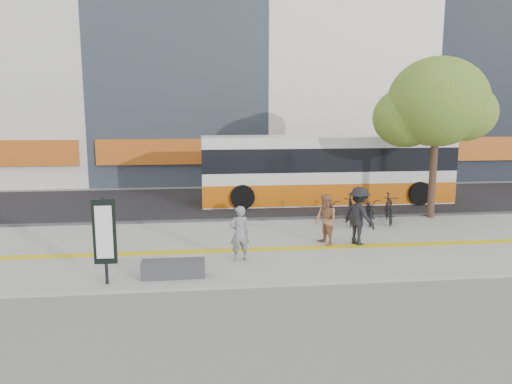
{
  "coord_description": "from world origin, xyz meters",
  "views": [
    {
      "loc": [
        -1.86,
        -13.19,
        4.32
      ],
      "look_at": [
        -0.11,
        2.0,
        1.7
      ],
      "focal_mm": 33.95,
      "sensor_mm": 36.0,
      "label": 1
    }
  ],
  "objects": [
    {
      "name": "bus",
      "position": [
        3.93,
        8.5,
        1.5
      ],
      "size": [
        11.48,
        2.72,
        3.06
      ],
      "color": "silver",
      "rests_on": "street"
    },
    {
      "name": "bicycle_row",
      "position": [
        4.02,
        4.0,
        0.6
      ],
      "size": [
        3.29,
        1.99,
        1.1
      ],
      "color": "black",
      "rests_on": "sidewalk"
    },
    {
      "name": "signboard",
      "position": [
        -4.2,
        -1.51,
        1.37
      ],
      "size": [
        0.55,
        0.1,
        2.2
      ],
      "color": "black",
      "rests_on": "sidewalk"
    },
    {
      "name": "street_tree",
      "position": [
        7.18,
        4.82,
        4.51
      ],
      "size": [
        4.4,
        3.8,
        6.31
      ],
      "color": "#39261A",
      "rests_on": "sidewalk"
    },
    {
      "name": "tactile_strip",
      "position": [
        0.0,
        1.0,
        0.09
      ],
      "size": [
        40.0,
        0.45,
        0.01
      ],
      "primitive_type": "cube",
      "color": "yellow",
      "rests_on": "sidewalk"
    },
    {
      "name": "bench",
      "position": [
        -2.6,
        -1.2,
        0.3
      ],
      "size": [
        1.6,
        0.45,
        0.45
      ],
      "primitive_type": "cube",
      "color": "#363638",
      "rests_on": "sidewalk"
    },
    {
      "name": "curb",
      "position": [
        0.0,
        5.0,
        0.07
      ],
      "size": [
        40.0,
        0.25,
        0.14
      ],
      "primitive_type": "cube",
      "color": "#363638",
      "rests_on": "ground"
    },
    {
      "name": "street",
      "position": [
        0.0,
        9.0,
        0.03
      ],
      "size": [
        40.0,
        8.0,
        0.06
      ],
      "primitive_type": "cube",
      "color": "black",
      "rests_on": "ground"
    },
    {
      "name": "ground",
      "position": [
        0.0,
        0.0,
        0.0
      ],
      "size": [
        120.0,
        120.0,
        0.0
      ],
      "primitive_type": "plane",
      "color": "slate",
      "rests_on": "ground"
    },
    {
      "name": "seated_woman",
      "position": [
        -0.8,
        0.02,
        0.87
      ],
      "size": [
        0.64,
        0.48,
        1.58
      ],
      "primitive_type": "imported",
      "rotation": [
        0.0,
        0.0,
        3.33
      ],
      "color": "black",
      "rests_on": "sidewalk"
    },
    {
      "name": "pedestrian_dark",
      "position": [
        3.08,
        1.24,
        1.0
      ],
      "size": [
        1.18,
        1.38,
        1.85
      ],
      "primitive_type": "imported",
      "rotation": [
        0.0,
        0.0,
        2.08
      ],
      "color": "black",
      "rests_on": "sidewalk"
    },
    {
      "name": "pedestrian_tan",
      "position": [
        2.03,
        1.33,
        0.88
      ],
      "size": [
        0.83,
        0.94,
        1.61
      ],
      "primitive_type": "imported",
      "rotation": [
        0.0,
        0.0,
        -1.24
      ],
      "color": "#9A6543",
      "rests_on": "sidewalk"
    },
    {
      "name": "sidewalk",
      "position": [
        0.0,
        1.5,
        0.04
      ],
      "size": [
        40.0,
        7.0,
        0.08
      ],
      "primitive_type": "cube",
      "color": "slate",
      "rests_on": "ground"
    }
  ]
}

